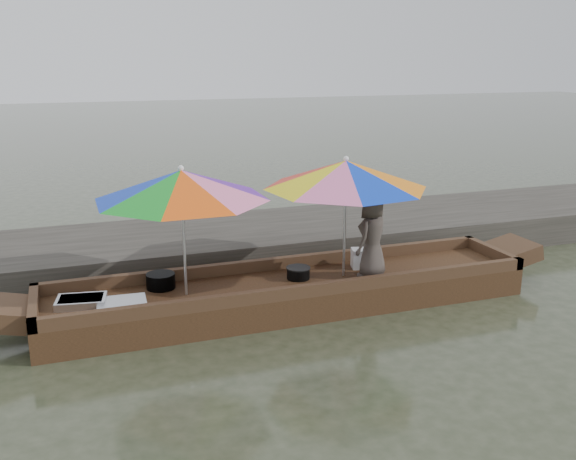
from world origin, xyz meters
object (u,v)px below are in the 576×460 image
object	(u,v)px
tray_crayfish	(81,301)
charcoal_grill	(298,273)
boat_hull	(291,295)
umbrella_bow	(184,232)
umbrella_stern	(345,217)
cooking_pot	(161,281)
supply_bag	(362,258)
tray_scallop	(122,303)
vendor	(372,236)

from	to	relation	value
tray_crayfish	charcoal_grill	distance (m)	2.65
boat_hull	charcoal_grill	bearing A→B (deg)	31.64
umbrella_bow	umbrella_stern	distance (m)	2.05
cooking_pot	umbrella_bow	world-z (taller)	umbrella_bow
cooking_pot	tray_crayfish	bearing A→B (deg)	-164.70
tray_crayfish	boat_hull	bearing A→B (deg)	-1.51
supply_bag	umbrella_bow	world-z (taller)	umbrella_bow
cooking_pot	supply_bag	xyz separation A→B (m)	(2.66, -0.12, 0.04)
tray_crayfish	umbrella_stern	distance (m)	3.32
tray_scallop	charcoal_grill	world-z (taller)	charcoal_grill
umbrella_bow	umbrella_stern	xyz separation A→B (m)	(2.05, 0.00, 0.00)
charcoal_grill	umbrella_bow	world-z (taller)	umbrella_bow
charcoal_grill	umbrella_stern	world-z (taller)	umbrella_stern
tray_crayfish	supply_bag	world-z (taller)	supply_bag
cooking_pot	tray_crayfish	world-z (taller)	cooking_pot
boat_hull	cooking_pot	xyz separation A→B (m)	(-1.57, 0.32, 0.27)
boat_hull	charcoal_grill	world-z (taller)	charcoal_grill
supply_bag	vendor	size ratio (longest dim) A/B	0.26
umbrella_stern	tray_scallop	bearing A→B (deg)	-178.12
charcoal_grill	supply_bag	xyz separation A→B (m)	(0.96, 0.12, 0.06)
boat_hull	tray_scallop	distance (m)	2.10
tray_crayfish	tray_scallop	xyz separation A→B (m)	(0.43, -0.16, -0.01)
umbrella_stern	charcoal_grill	bearing A→B (deg)	172.17
tray_scallop	vendor	xyz separation A→B (m)	(3.12, -0.08, 0.51)
tray_crayfish	umbrella_bow	size ratio (longest dim) A/B	0.27
tray_crayfish	umbrella_stern	size ratio (longest dim) A/B	0.26
tray_crayfish	tray_scallop	distance (m)	0.46
umbrella_stern	cooking_pot	bearing A→B (deg)	171.98
umbrella_bow	umbrella_stern	bearing A→B (deg)	0.00
tray_crayfish	supply_bag	xyz separation A→B (m)	(3.61, 0.13, 0.09)
vendor	tray_scallop	bearing A→B (deg)	-34.99
vendor	umbrella_stern	world-z (taller)	umbrella_stern
tray_scallop	umbrella_bow	distance (m)	1.07
tray_scallop	charcoal_grill	distance (m)	2.22
boat_hull	vendor	distance (m)	1.27
cooking_pot	supply_bag	world-z (taller)	supply_bag
boat_hull	umbrella_stern	distance (m)	1.20
cooking_pot	umbrella_bow	bearing A→B (deg)	-52.38
vendor	supply_bag	bearing A→B (deg)	-131.77
supply_bag	umbrella_stern	size ratio (longest dim) A/B	0.14
vendor	boat_hull	bearing A→B (deg)	-42.77
vendor	umbrella_stern	size ratio (longest dim) A/B	0.52
cooking_pot	umbrella_stern	distance (m)	2.42
tray_scallop	supply_bag	distance (m)	3.19
supply_bag	vendor	world-z (taller)	vendor
boat_hull	tray_scallop	xyz separation A→B (m)	(-2.08, -0.09, 0.21)
cooking_pot	charcoal_grill	size ratio (longest dim) A/B	1.20
tray_scallop	umbrella_stern	xyz separation A→B (m)	(2.81, 0.09, 0.74)
tray_crayfish	charcoal_grill	bearing A→B (deg)	0.34
tray_scallop	supply_bag	world-z (taller)	supply_bag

